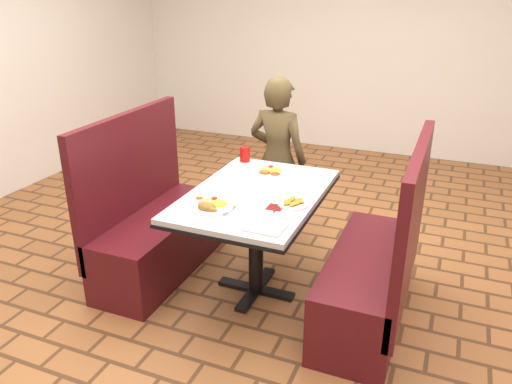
{
  "coord_description": "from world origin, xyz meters",
  "views": [
    {
      "loc": [
        1.12,
        -2.73,
        1.98
      ],
      "look_at": [
        0.0,
        0.0,
        0.75
      ],
      "focal_mm": 35.0,
      "sensor_mm": 36.0,
      "label": 1
    }
  ],
  "objects_px": {
    "diner_person": "(277,159)",
    "red_tumbler": "(245,154)",
    "booth_bench_left": "(155,229)",
    "plantain_plate": "(293,203)",
    "booth_bench_right": "(375,274)",
    "dining_table": "(256,206)",
    "far_dinner_plate": "(270,171)",
    "near_dinner_plate": "(211,204)"
  },
  "relations": [
    {
      "from": "diner_person",
      "to": "red_tumbler",
      "type": "bearing_deg",
      "value": 74.02
    },
    {
      "from": "booth_bench_left",
      "to": "red_tumbler",
      "type": "height_order",
      "value": "booth_bench_left"
    },
    {
      "from": "diner_person",
      "to": "plantain_plate",
      "type": "relative_size",
      "value": 6.92
    },
    {
      "from": "booth_bench_left",
      "to": "booth_bench_right",
      "type": "xyz_separation_m",
      "value": [
        1.6,
        0.0,
        0.0
      ]
    },
    {
      "from": "dining_table",
      "to": "plantain_plate",
      "type": "distance_m",
      "value": 0.32
    },
    {
      "from": "booth_bench_left",
      "to": "far_dinner_plate",
      "type": "distance_m",
      "value": 0.95
    },
    {
      "from": "booth_bench_left",
      "to": "near_dinner_plate",
      "type": "distance_m",
      "value": 0.85
    },
    {
      "from": "booth_bench_left",
      "to": "plantain_plate",
      "type": "relative_size",
      "value": 6.19
    },
    {
      "from": "dining_table",
      "to": "red_tumbler",
      "type": "xyz_separation_m",
      "value": [
        -0.31,
        0.53,
        0.15
      ]
    },
    {
      "from": "red_tumbler",
      "to": "far_dinner_plate",
      "type": "bearing_deg",
      "value": -32.68
    },
    {
      "from": "far_dinner_plate",
      "to": "red_tumbler",
      "type": "xyz_separation_m",
      "value": [
        -0.27,
        0.18,
        0.03
      ]
    },
    {
      "from": "near_dinner_plate",
      "to": "far_dinner_plate",
      "type": "xyz_separation_m",
      "value": [
        0.12,
        0.68,
        -0.01
      ]
    },
    {
      "from": "dining_table",
      "to": "diner_person",
      "type": "xyz_separation_m",
      "value": [
        -0.17,
        0.89,
        0.02
      ]
    },
    {
      "from": "diner_person",
      "to": "near_dinner_plate",
      "type": "xyz_separation_m",
      "value": [
        0.02,
        -1.22,
        0.11
      ]
    },
    {
      "from": "booth_bench_right",
      "to": "far_dinner_plate",
      "type": "height_order",
      "value": "booth_bench_right"
    },
    {
      "from": "dining_table",
      "to": "booth_bench_right",
      "type": "xyz_separation_m",
      "value": [
        0.8,
        0.0,
        -0.32
      ]
    },
    {
      "from": "diner_person",
      "to": "plantain_plate",
      "type": "bearing_deg",
      "value": 119.42
    },
    {
      "from": "booth_bench_left",
      "to": "far_dinner_plate",
      "type": "height_order",
      "value": "booth_bench_left"
    },
    {
      "from": "far_dinner_plate",
      "to": "near_dinner_plate",
      "type": "bearing_deg",
      "value": -99.78
    },
    {
      "from": "diner_person",
      "to": "far_dinner_plate",
      "type": "bearing_deg",
      "value": 109.14
    },
    {
      "from": "far_dinner_plate",
      "to": "red_tumbler",
      "type": "height_order",
      "value": "red_tumbler"
    },
    {
      "from": "dining_table",
      "to": "diner_person",
      "type": "height_order",
      "value": "diner_person"
    },
    {
      "from": "dining_table",
      "to": "red_tumbler",
      "type": "distance_m",
      "value": 0.63
    },
    {
      "from": "dining_table",
      "to": "red_tumbler",
      "type": "relative_size",
      "value": 10.9
    },
    {
      "from": "red_tumbler",
      "to": "plantain_plate",
      "type": "bearing_deg",
      "value": -46.59
    },
    {
      "from": "booth_bench_left",
      "to": "red_tumbler",
      "type": "relative_size",
      "value": 10.79
    },
    {
      "from": "diner_person",
      "to": "far_dinner_plate",
      "type": "distance_m",
      "value": 0.56
    },
    {
      "from": "near_dinner_plate",
      "to": "far_dinner_plate",
      "type": "distance_m",
      "value": 0.69
    },
    {
      "from": "diner_person",
      "to": "red_tumbler",
      "type": "xyz_separation_m",
      "value": [
        -0.13,
        -0.36,
        0.14
      ]
    },
    {
      "from": "dining_table",
      "to": "far_dinner_plate",
      "type": "distance_m",
      "value": 0.37
    },
    {
      "from": "dining_table",
      "to": "far_dinner_plate",
      "type": "height_order",
      "value": "far_dinner_plate"
    },
    {
      "from": "dining_table",
      "to": "booth_bench_left",
      "type": "bearing_deg",
      "value": 180.0
    },
    {
      "from": "booth_bench_right",
      "to": "near_dinner_plate",
      "type": "distance_m",
      "value": 1.1
    },
    {
      "from": "dining_table",
      "to": "plantain_plate",
      "type": "relative_size",
      "value": 6.25
    },
    {
      "from": "dining_table",
      "to": "near_dinner_plate",
      "type": "relative_size",
      "value": 4.76
    },
    {
      "from": "booth_bench_left",
      "to": "booth_bench_right",
      "type": "relative_size",
      "value": 1.0
    },
    {
      "from": "near_dinner_plate",
      "to": "red_tumbler",
      "type": "bearing_deg",
      "value": 100.25
    },
    {
      "from": "booth_bench_left",
      "to": "far_dinner_plate",
      "type": "bearing_deg",
      "value": 24.78
    },
    {
      "from": "dining_table",
      "to": "near_dinner_plate",
      "type": "xyz_separation_m",
      "value": [
        -0.15,
        -0.33,
        0.12
      ]
    },
    {
      "from": "booth_bench_left",
      "to": "diner_person",
      "type": "bearing_deg",
      "value": 54.85
    },
    {
      "from": "plantain_plate",
      "to": "diner_person",
      "type": "bearing_deg",
      "value": 115.0
    },
    {
      "from": "dining_table",
      "to": "booth_bench_left",
      "type": "xyz_separation_m",
      "value": [
        -0.8,
        0.0,
        -0.32
      ]
    }
  ]
}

